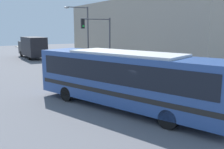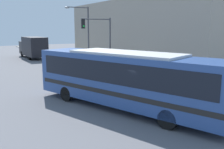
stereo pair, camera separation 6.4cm
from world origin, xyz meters
name	(u,v)px [view 1 (the left image)]	position (x,y,z in m)	size (l,w,h in m)	color
ground_plane	(137,110)	(0.00, 0.00, 0.00)	(120.00, 120.00, 0.00)	slate
sidewalk	(80,62)	(5.79, 20.00, 0.08)	(2.58, 70.00, 0.17)	#A8A399
building_facade	(139,34)	(10.08, 12.75, 3.80)	(6.00, 23.50, 7.60)	#9E9384
city_bus	(125,76)	(-0.34, 0.68, 1.84)	(6.18, 12.03, 3.20)	#2D4C8C
delivery_truck	(32,47)	(1.76, 28.18, 1.74)	(2.44, 8.10, 3.22)	black
fire_hydrant	(150,77)	(5.10, 4.93, 0.51)	(0.23, 0.31, 0.68)	red
traffic_light_pole	(100,35)	(4.13, 11.40, 3.83)	(3.28, 0.35, 5.34)	#47474C
parking_meter	(132,68)	(5.10, 7.33, 0.99)	(0.14, 0.14, 1.20)	#47474C
street_lamp	(85,30)	(4.92, 16.50, 4.27)	(2.97, 0.28, 6.77)	#47474C
pedestrian_near_corner	(115,61)	(6.19, 11.85, 1.05)	(0.34, 0.34, 1.72)	#23283D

